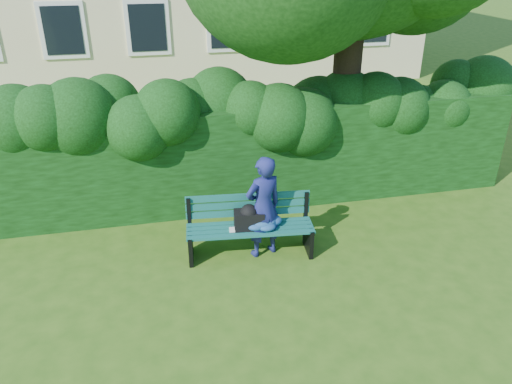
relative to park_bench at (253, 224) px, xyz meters
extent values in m
plane|color=#2E5613|center=(0.09, -0.45, -0.51)|extent=(80.00, 80.00, 0.00)
cube|color=white|center=(-3.51, 9.53, 1.49)|extent=(1.30, 0.08, 1.60)
cube|color=black|center=(-3.51, 9.49, 1.49)|extent=(1.05, 0.04, 1.35)
cube|color=white|center=(-1.11, 9.53, 1.49)|extent=(1.30, 0.08, 1.60)
cube|color=black|center=(-1.11, 9.49, 1.49)|extent=(1.05, 0.04, 1.35)
cube|color=white|center=(1.29, 9.53, 1.49)|extent=(1.30, 0.08, 1.60)
cube|color=black|center=(1.29, 9.49, 1.49)|extent=(1.05, 0.04, 1.35)
cube|color=white|center=(3.69, 9.53, 1.49)|extent=(1.30, 0.08, 1.60)
cube|color=black|center=(3.69, 9.49, 1.49)|extent=(1.05, 0.04, 1.35)
cube|color=white|center=(6.09, 9.53, 1.49)|extent=(1.30, 0.08, 1.60)
cube|color=black|center=(6.09, 9.49, 1.49)|extent=(1.05, 0.04, 1.35)
cube|color=black|center=(0.09, 1.75, 0.39)|extent=(10.00, 1.00, 1.80)
cylinder|color=black|center=(2.14, 1.99, 1.71)|extent=(0.49, 0.49, 4.44)
cube|color=#105242|center=(-0.06, -0.22, -0.06)|extent=(1.87, 0.29, 0.04)
cube|color=#105242|center=(-0.05, -0.10, -0.06)|extent=(1.87, 0.29, 0.04)
cube|color=#105242|center=(-0.04, 0.02, -0.06)|extent=(1.87, 0.29, 0.04)
cube|color=#105242|center=(-0.03, 0.14, -0.06)|extent=(1.87, 0.29, 0.04)
cube|color=#105242|center=(-0.02, 0.22, 0.07)|extent=(1.87, 0.23, 0.10)
cube|color=#105242|center=(-0.02, 0.23, 0.20)|extent=(1.87, 0.23, 0.10)
cube|color=#105242|center=(-0.02, 0.24, 0.33)|extent=(1.87, 0.23, 0.10)
cube|color=black|center=(-0.93, 0.05, -0.29)|extent=(0.11, 0.50, 0.44)
cube|color=black|center=(-0.90, 0.31, 0.14)|extent=(0.07, 0.07, 0.45)
cube|color=black|center=(-0.93, 0.00, -0.07)|extent=(0.10, 0.42, 0.05)
cube|color=black|center=(0.84, -0.13, -0.29)|extent=(0.11, 0.50, 0.44)
cube|color=black|center=(0.86, 0.13, 0.14)|extent=(0.07, 0.07, 0.45)
cube|color=black|center=(0.83, -0.18, -0.07)|extent=(0.10, 0.42, 0.05)
cube|color=white|center=(-0.27, -0.06, -0.03)|extent=(0.19, 0.15, 0.02)
cube|color=black|center=(-0.06, -0.03, 0.10)|extent=(0.46, 0.30, 0.27)
imported|color=navy|center=(0.15, -0.04, 0.28)|extent=(0.66, 0.53, 1.58)
camera|label=1|loc=(-1.35, -6.25, 3.70)|focal=35.00mm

